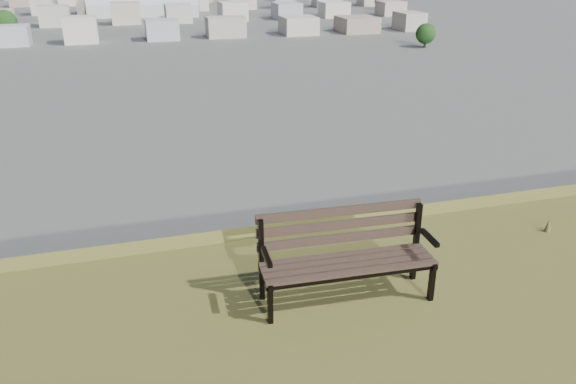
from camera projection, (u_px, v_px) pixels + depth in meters
name	position (u px, v px, depth m)	size (l,w,h in m)	color
park_bench	(345.00, 251.00, 5.28)	(1.66, 0.61, 0.86)	#423026
arena	(145.00, 5.00, 261.82)	(52.26, 28.21, 20.97)	silver
city_trees	(66.00, 0.00, 285.68)	(406.52, 387.20, 9.98)	#312618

